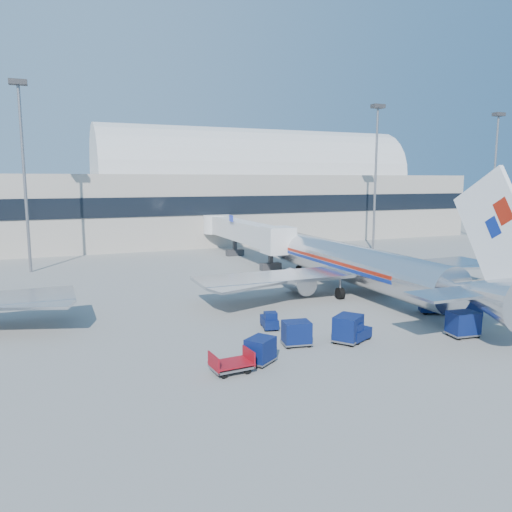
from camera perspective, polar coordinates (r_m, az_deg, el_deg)
name	(u,v)px	position (r m, az deg, el deg)	size (l,w,h in m)	color
ground	(285,317)	(41.36, 3.36, -6.92)	(260.00, 260.00, 0.00)	gray
terminal	(73,201)	(91.96, -20.14, 5.91)	(170.00, 28.15, 21.00)	#B2AA9E
airliner_main	(358,265)	(49.45, 11.59, -1.03)	(32.00, 37.26, 12.07)	silver
jetbridge_near	(240,231)	(71.54, -1.85, 2.91)	(4.40, 27.50, 6.25)	silver
mast_west	(22,148)	(66.00, -25.14, 11.07)	(2.00, 1.20, 22.60)	slate
mast_east	(376,156)	(81.21, 13.58, 11.04)	(2.00, 1.20, 22.60)	slate
mast_far_east	(496,159)	(97.92, 25.70, 9.99)	(2.00, 1.20, 22.60)	slate
barrier_near	(440,288)	(52.89, 20.27, -3.50)	(3.00, 0.55, 0.90)	#9E9E96
barrier_mid	(465,286)	(55.16, 22.80, -3.16)	(3.00, 0.55, 0.90)	#9E9E96
barrier_far	(489,283)	(57.52, 25.12, -2.84)	(3.00, 0.55, 0.90)	#9E9E96
tug_lead	(357,332)	(35.74, 11.48, -8.54)	(2.40, 1.92, 1.40)	#091647
tug_right	(433,305)	(44.59, 19.57, -5.34)	(2.63, 2.15, 1.53)	#091647
tug_left	(269,320)	(37.92, 1.54, -7.38)	(1.46, 2.28, 1.37)	#091647
cart_train_a	(348,328)	(35.29, 10.47, -8.10)	(2.69, 2.58, 1.89)	#091647
cart_train_b	(297,333)	(34.18, 4.66, -8.73)	(2.13, 1.76, 1.68)	#091647
cart_train_c	(260,350)	(30.93, 0.50, -10.68)	(2.30, 2.20, 1.61)	#091647
cart_solo_near	(463,323)	(38.85, 22.59, -7.13)	(2.23, 1.80, 1.82)	#091647
cart_solo_far	(469,307)	(44.26, 23.14, -5.38)	(2.30, 2.05, 1.67)	#091647
cart_open_red	(232,365)	(29.72, -2.78, -12.35)	(2.47, 1.83, 0.63)	slate
ramp_worker	(510,315)	(43.09, 27.02, -6.06)	(0.63, 0.41, 1.71)	#B0FE1A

